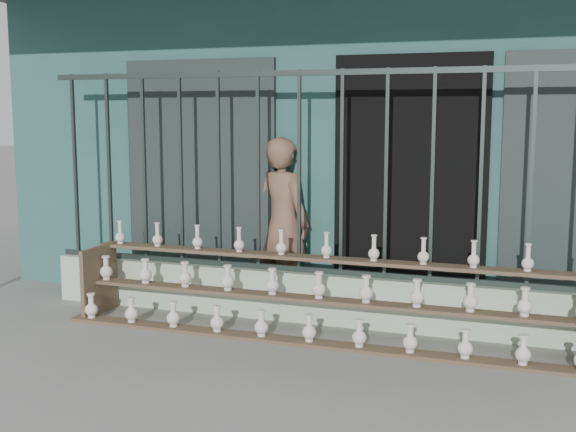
% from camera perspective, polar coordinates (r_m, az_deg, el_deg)
% --- Properties ---
extents(ground, '(60.00, 60.00, 0.00)m').
position_cam_1_polar(ground, '(5.50, -3.52, -11.78)').
color(ground, slate).
extents(workshop_building, '(7.40, 6.60, 3.21)m').
position_cam_1_polar(workshop_building, '(9.22, 6.72, 6.49)').
color(workshop_building, '#27534D').
rests_on(workshop_building, ground).
extents(parapet_wall, '(5.00, 0.20, 0.45)m').
position_cam_1_polar(parapet_wall, '(6.60, 0.87, -6.33)').
color(parapet_wall, '#B4C9AC').
rests_on(parapet_wall, ground).
extents(security_fence, '(5.00, 0.04, 1.80)m').
position_cam_1_polar(security_fence, '(6.41, 0.89, 3.44)').
color(security_fence, '#283330').
rests_on(security_fence, parapet_wall).
extents(shelf_rack, '(4.50, 0.68, 0.85)m').
position_cam_1_polar(shelf_rack, '(6.09, 2.36, -6.26)').
color(shelf_rack, brown).
rests_on(shelf_rack, ground).
extents(elderly_woman, '(0.71, 0.61, 1.65)m').
position_cam_1_polar(elderly_woman, '(6.94, -0.38, -0.55)').
color(elderly_woman, brown).
rests_on(elderly_woman, ground).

